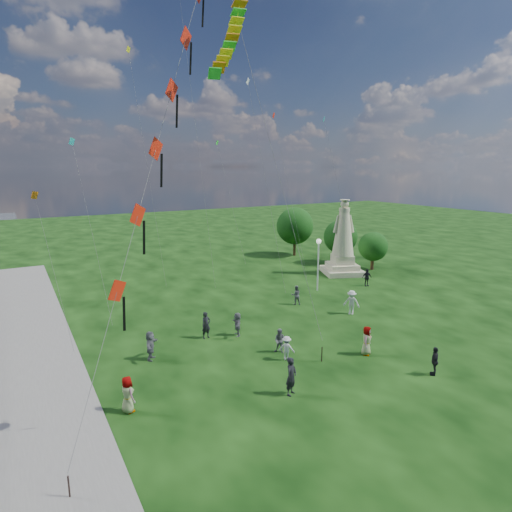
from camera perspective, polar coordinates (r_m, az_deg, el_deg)
waterfront at (r=26.44m, az=-30.09°, el=-14.75°), size 200.00×200.00×1.51m
statue at (r=45.45m, az=11.52°, el=1.29°), size 5.02×5.02×7.79m
lamppost at (r=38.69m, az=8.31°, el=0.33°), size 0.44×0.44×4.76m
tree_row at (r=51.76m, az=8.56°, el=3.14°), size 6.83×14.50×6.09m
person_0 at (r=21.86m, az=4.72°, el=-15.68°), size 0.85×0.75×1.95m
person_1 at (r=26.31m, az=3.23°, el=-11.24°), size 0.83×0.85×1.52m
person_2 at (r=25.46m, az=4.10°, el=-12.15°), size 0.99×1.01×1.45m
person_3 at (r=25.58m, az=22.72°, el=-12.78°), size 1.03×0.96×1.60m
person_4 at (r=26.82m, az=14.54°, el=-10.87°), size 1.01×0.91×1.77m
person_5 at (r=26.10m, az=-13.89°, el=-11.52°), size 1.45×1.73×1.73m
person_6 at (r=28.51m, az=-6.66°, el=-9.14°), size 0.72×0.54×1.79m
person_7 at (r=35.17m, az=5.34°, el=-5.19°), size 0.89×0.71×1.60m
person_8 at (r=33.53m, az=12.62°, el=-6.05°), size 1.22×1.34×1.87m
person_9 at (r=41.66m, az=14.55°, el=-2.81°), size 1.05×0.73×1.62m
person_10 at (r=21.32m, az=-16.76°, el=-17.27°), size 0.76×0.96×1.73m
person_11 at (r=28.82m, az=-2.49°, el=-9.05°), size 1.05×1.60×1.59m
red_kite_train at (r=20.69m, az=-12.29°, el=16.33°), size 9.48×9.35×20.58m
small_kites at (r=41.19m, az=-6.61°, el=15.84°), size 30.24×20.84×29.29m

